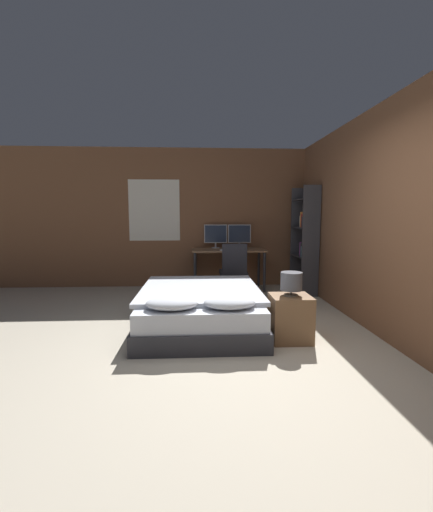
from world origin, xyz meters
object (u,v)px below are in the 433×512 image
(nightstand, at_px, (290,318))
(office_chair, at_px, (234,276))
(bookshelf, at_px, (306,236))
(bedside_lamp, at_px, (291,282))
(computer_mouse, at_px, (245,249))
(monitor_left, at_px, (216,235))
(monitor_right, at_px, (239,235))
(keyboard, at_px, (230,250))
(desk, at_px, (229,254))
(bed, at_px, (200,308))

(nightstand, distance_m, office_chair, 2.06)
(office_chair, relative_size, bookshelf, 0.49)
(bedside_lamp, bearing_deg, computer_mouse, 94.34)
(bedside_lamp, bearing_deg, nightstand, 90.00)
(monitor_left, xyz_separation_m, monitor_right, (0.47, 0.00, 0.00))
(nightstand, distance_m, keyboard, 2.57)
(nightstand, height_order, keyboard, keyboard)
(desk, bearing_deg, monitor_right, 45.34)
(nightstand, distance_m, monitor_right, 3.05)
(office_chair, bearing_deg, keyboard, 92.80)
(bed, distance_m, bookshelf, 2.71)
(bedside_lamp, xyz_separation_m, bookshelf, (0.89, 2.31, 0.37))
(keyboard, relative_size, computer_mouse, 5.17)
(bedside_lamp, relative_size, bookshelf, 0.14)
(bed, relative_size, monitor_left, 4.33)
(nightstand, bearing_deg, bed, 151.58)
(desk, bearing_deg, office_chair, -88.13)
(monitor_right, bearing_deg, bedside_lamp, -85.62)
(bed, distance_m, monitor_left, 2.54)
(nightstand, distance_m, bedside_lamp, 0.42)
(bed, xyz_separation_m, computer_mouse, (0.82, 1.92, 0.55))
(desk, relative_size, computer_mouse, 19.52)
(computer_mouse, xyz_separation_m, office_chair, (-0.25, -0.46, -0.41))
(nightstand, bearing_deg, desk, 99.62)
(bed, height_order, computer_mouse, computer_mouse)
(bed, height_order, monitor_left, monitor_left)
(computer_mouse, relative_size, bookshelf, 0.04)
(keyboard, xyz_separation_m, computer_mouse, (0.27, 0.00, 0.01))
(nightstand, height_order, bookshelf, bookshelf)
(computer_mouse, xyz_separation_m, bookshelf, (1.08, -0.17, 0.26))
(monitor_right, bearing_deg, bookshelf, -29.66)
(monitor_right, height_order, keyboard, monitor_right)
(computer_mouse, bearing_deg, monitor_right, 94.60)
(monitor_right, bearing_deg, bed, -108.21)
(nightstand, bearing_deg, monitor_left, 103.24)
(bed, bearing_deg, monitor_right, 71.79)
(bed, height_order, office_chair, office_chair)
(desk, relative_size, monitor_left, 2.99)
(computer_mouse, height_order, office_chair, office_chair)
(monitor_left, relative_size, office_chair, 0.48)
(nightstand, xyz_separation_m, keyboard, (-0.46, 2.47, 0.52))
(monitor_left, xyz_separation_m, keyboard, (0.23, -0.47, -0.25))
(monitor_left, bearing_deg, bookshelf, -21.87)
(desk, xyz_separation_m, monitor_right, (0.23, 0.24, 0.36))
(monitor_right, xyz_separation_m, bookshelf, (1.11, -0.63, 0.01))
(desk, xyz_separation_m, keyboard, (-0.00, -0.23, 0.11))
(bedside_lamp, xyz_separation_m, monitor_right, (-0.23, 2.94, 0.35))
(monitor_left, bearing_deg, desk, -45.34)
(bookshelf, bearing_deg, monitor_right, 150.34)
(bedside_lamp, distance_m, desk, 2.74)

